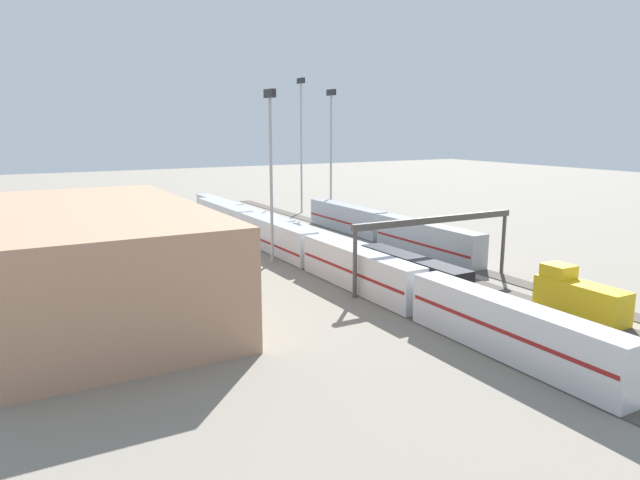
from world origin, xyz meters
TOP-DOWN VIEW (x-y plane):
  - ground_plane at (0.00, 0.00)m, footprint 400.00×400.00m
  - track_bed_0 at (0.00, -10.00)m, footprint 140.00×2.80m
  - track_bed_1 at (0.00, -5.00)m, footprint 140.00×2.80m
  - track_bed_2 at (0.00, 0.00)m, footprint 140.00×2.80m
  - track_bed_3 at (0.00, 5.00)m, footprint 140.00×2.80m
  - track_bed_4 at (0.00, 10.00)m, footprint 140.00×2.80m
  - train_on_track_1 at (-37.27, -5.00)m, footprint 10.00×3.00m
  - train_on_track_4 at (-5.35, 10.00)m, footprint 95.60×3.06m
  - train_on_track_3 at (14.29, 5.00)m, footprint 90.60×3.06m
  - train_on_track_0 at (5.75, -10.00)m, footprint 47.20×3.06m
  - light_mast_0 at (28.41, -12.78)m, footprint 2.80×0.70m
  - light_mast_1 at (1.24, 13.13)m, footprint 2.80×0.70m
  - light_mast_2 at (43.83, -13.84)m, footprint 2.80×0.70m
  - signal_gantry at (-19.90, 0.00)m, footprint 0.70×25.00m
  - maintenance_shed at (-9.54, 39.16)m, footprint 41.51×21.39m

SIDE VIEW (x-z plane):
  - ground_plane at x=0.00m, z-range 0.00..0.00m
  - track_bed_0 at x=0.00m, z-range 0.00..0.12m
  - track_bed_1 at x=0.00m, z-range 0.00..0.12m
  - track_bed_2 at x=0.00m, z-range 0.00..0.12m
  - track_bed_3 at x=0.00m, z-range 0.00..0.12m
  - track_bed_4 at x=0.00m, z-range 0.00..0.12m
  - train_on_track_3 at x=14.29m, z-range -0.13..4.27m
  - train_on_track_1 at x=-37.27m, z-range -0.34..4.66m
  - train_on_track_0 at x=5.75m, z-range 0.08..5.08m
  - train_on_track_4 at x=-5.35m, z-range 0.11..5.11m
  - maintenance_shed at x=-9.54m, z-range 0.00..11.46m
  - signal_gantry at x=-19.90m, z-range 3.02..11.82m
  - light_mast_1 at x=1.24m, z-range 3.63..28.75m
  - light_mast_0 at x=28.41m, z-range 3.74..31.05m
  - light_mast_2 at x=43.83m, z-range 3.88..34.56m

